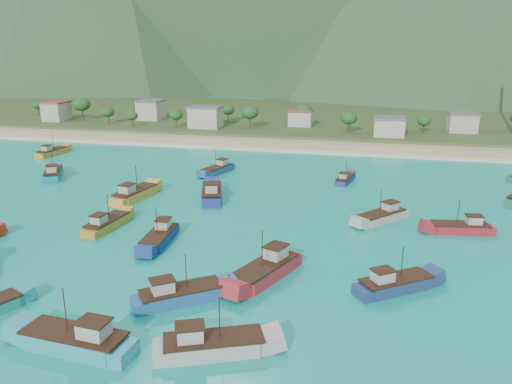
% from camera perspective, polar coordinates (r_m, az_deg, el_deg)
% --- Properties ---
extents(ground, '(600.00, 600.00, 0.00)m').
position_cam_1_polar(ground, '(77.21, -3.79, -5.77)').
color(ground, '#0D9088').
rests_on(ground, ground).
extents(beach, '(400.00, 18.00, 1.20)m').
position_cam_1_polar(beach, '(151.63, 4.95, 5.27)').
color(beach, beige).
rests_on(beach, ground).
extents(land, '(400.00, 110.00, 2.40)m').
position_cam_1_polar(land, '(211.38, 7.42, 8.35)').
color(land, '#385123').
rests_on(land, ground).
extents(surf_line, '(400.00, 2.50, 0.08)m').
position_cam_1_polar(surf_line, '(142.42, 4.38, 4.56)').
color(surf_line, white).
rests_on(surf_line, ground).
extents(village, '(216.39, 28.51, 6.95)m').
position_cam_1_polar(village, '(173.53, 6.94, 8.18)').
color(village, beige).
rests_on(village, ground).
extents(vegetation, '(279.19, 25.20, 8.83)m').
position_cam_1_polar(vegetation, '(174.83, 5.90, 8.44)').
color(vegetation, '#235623').
rests_on(vegetation, ground).
extents(boat_0, '(12.19, 4.50, 7.06)m').
position_cam_1_polar(boat_0, '(54.50, -19.81, -15.82)').
color(boat_0, '#319FBB').
rests_on(boat_0, ground).
extents(boat_3, '(7.96, 12.69, 7.23)m').
position_cam_1_polar(boat_3, '(65.59, 1.18, -9.03)').
color(boat_3, red).
rests_on(boat_3, ground).
extents(boat_6, '(3.96, 10.53, 6.08)m').
position_cam_1_polar(boat_6, '(149.20, -22.27, 4.20)').
color(boat_6, gold).
rests_on(boat_6, ground).
extents(boat_7, '(10.26, 8.67, 6.18)m').
position_cam_1_polar(boat_7, '(64.73, 15.58, -10.22)').
color(boat_7, navy).
rests_on(boat_7, ground).
extents(boat_9, '(3.94, 10.33, 5.96)m').
position_cam_1_polar(boat_9, '(86.07, -16.69, -3.59)').
color(boat_9, '#B78D2B').
rests_on(boat_9, ground).
extents(boat_14, '(6.01, 10.59, 6.00)m').
position_cam_1_polar(boat_14, '(118.80, -4.38, 2.52)').
color(boat_14, '#204F82').
rests_on(boat_14, ground).
extents(boat_15, '(5.34, 12.13, 6.93)m').
position_cam_1_polar(boat_15, '(101.02, -13.69, -0.30)').
color(boat_15, gold).
rests_on(boat_15, ground).
extents(boat_16, '(9.14, 9.95, 6.17)m').
position_cam_1_polar(boat_16, '(88.63, 14.26, -2.78)').
color(boat_16, '#AFACA0').
rests_on(boat_16, ground).
extents(boat_17, '(10.60, 9.15, 6.43)m').
position_cam_1_polar(boat_17, '(60.57, -8.68, -11.66)').
color(boat_17, '#245E97').
rests_on(boat_17, ground).
extents(boat_19, '(10.24, 4.48, 5.85)m').
position_cam_1_polar(boat_19, '(87.23, 22.40, -3.90)').
color(boat_19, '#A6212B').
rests_on(boat_19, ground).
extents(boat_20, '(8.14, 11.18, 6.49)m').
position_cam_1_polar(boat_20, '(123.41, -22.15, 1.91)').
color(boat_20, teal).
rests_on(boat_20, ground).
extents(boat_22, '(7.15, 12.86, 7.29)m').
position_cam_1_polar(boat_22, '(98.77, -5.08, -0.23)').
color(boat_22, navy).
rests_on(boat_22, ground).
extents(boat_24, '(3.87, 10.69, 6.19)m').
position_cam_1_polar(boat_24, '(78.14, -10.96, -5.19)').
color(boat_24, navy).
rests_on(boat_24, ground).
extents(boat_25, '(4.02, 8.62, 4.91)m').
position_cam_1_polar(boat_25, '(112.28, 10.13, 1.39)').
color(boat_25, navy).
rests_on(boat_25, ground).
extents(boat_27, '(11.37, 7.30, 6.49)m').
position_cam_1_polar(boat_27, '(51.25, -5.12, -17.18)').
color(boat_27, '#B5ABA4').
rests_on(boat_27, ground).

